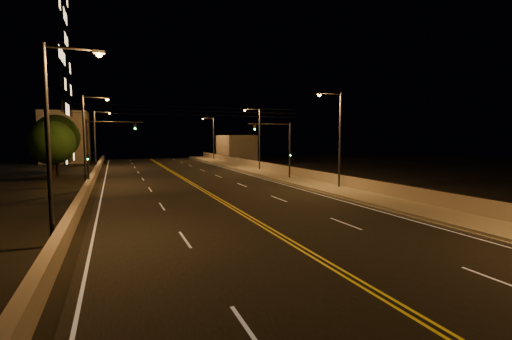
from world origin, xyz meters
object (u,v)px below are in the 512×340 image
object	(u,v)px
tree_2	(56,140)
tree_1	(56,137)
tree_0	(52,143)
streetlight_5	(87,134)
streetlight_1	(337,134)
streetlight_2	(258,135)
streetlight_3	(212,136)
streetlight_4	(55,131)
traffic_signal_right	(282,144)
traffic_signal_left	(99,146)
streetlight_6	(97,135)

from	to	relation	value
tree_2	tree_1	bearing A→B (deg)	-82.06
tree_0	tree_1	size ratio (longest dim) A/B	0.87
streetlight_5	streetlight_1	bearing A→B (deg)	-27.01
streetlight_2	tree_2	xyz separation A→B (m)	(-26.68, 10.34, -0.68)
tree_1	streetlight_5	bearing A→B (deg)	-72.00
streetlight_2	streetlight_3	xyz separation A→B (m)	(0.00, 25.85, 0.00)
streetlight_4	traffic_signal_right	xyz separation A→B (m)	(19.95, 19.24, -1.08)
streetlight_3	traffic_signal_left	xyz separation A→B (m)	(-20.35, -37.15, -1.08)
streetlight_3	streetlight_4	size ratio (longest dim) A/B	1.00
streetlight_3	streetlight_4	xyz separation A→B (m)	(-21.43, -56.39, 0.00)
streetlight_5	tree_2	world-z (taller)	streetlight_5
streetlight_5	tree_1	distance (m)	14.39
streetlight_1	streetlight_5	size ratio (longest dim) A/B	1.00
tree_0	streetlight_1	bearing A→B (deg)	-34.98
streetlight_1	traffic_signal_left	distance (m)	22.17
streetlight_5	tree_2	xyz separation A→B (m)	(-5.25, 19.43, -0.68)
streetlight_1	streetlight_2	world-z (taller)	same
streetlight_5	tree_2	bearing A→B (deg)	105.11
streetlight_4	streetlight_6	bearing A→B (deg)	90.00
streetlight_5	tree_1	world-z (taller)	streetlight_5
streetlight_1	tree_1	size ratio (longest dim) A/B	1.15
streetlight_1	streetlight_3	size ratio (longest dim) A/B	1.00
traffic_signal_right	tree_1	size ratio (longest dim) A/B	0.84
streetlight_4	streetlight_1	bearing A→B (deg)	26.16
streetlight_4	tree_2	world-z (taller)	streetlight_4
tree_0	traffic_signal_right	bearing A→B (deg)	-20.81
streetlight_3	streetlight_6	bearing A→B (deg)	-150.23
tree_0	tree_2	world-z (taller)	tree_2
streetlight_6	traffic_signal_left	size ratio (longest dim) A/B	1.37
traffic_signal_left	tree_1	bearing A→B (deg)	109.16
streetlight_4	tree_1	size ratio (longest dim) A/B	1.15
traffic_signal_right	tree_2	size ratio (longest dim) A/B	0.92
streetlight_3	tree_1	xyz separation A→B (m)	(-25.87, -21.26, -0.29)
tree_0	traffic_signal_left	bearing A→B (deg)	-60.58
streetlight_6	tree_2	size ratio (longest dim) A/B	1.25
streetlight_1	streetlight_3	distance (m)	45.87
streetlight_6	traffic_signal_right	bearing A→B (deg)	-51.28
tree_1	streetlight_1	bearing A→B (deg)	-43.56
streetlight_6	traffic_signal_left	bearing A→B (deg)	-87.52
streetlight_3	traffic_signal_left	size ratio (longest dim) A/B	1.37
streetlight_3	traffic_signal_left	distance (m)	42.38
streetlight_2	streetlight_6	size ratio (longest dim) A/B	1.00
streetlight_1	streetlight_5	bearing A→B (deg)	152.99
streetlight_2	traffic_signal_left	size ratio (longest dim) A/B	1.37
streetlight_3	streetlight_4	bearing A→B (deg)	-110.81
traffic_signal_left	tree_2	distance (m)	22.55
traffic_signal_left	tree_2	xyz separation A→B (m)	(-6.32, 21.64, 0.40)
streetlight_4	tree_2	distance (m)	41.22
traffic_signal_left	tree_1	distance (m)	16.84
traffic_signal_right	streetlight_4	bearing A→B (deg)	-136.05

